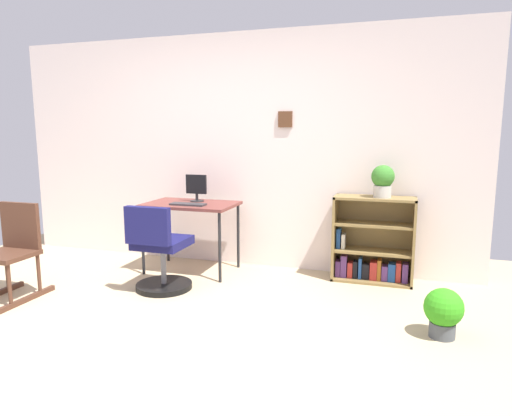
# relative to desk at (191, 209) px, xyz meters

# --- Properties ---
(ground_plane) EXTENTS (6.24, 6.24, 0.00)m
(ground_plane) POSITION_rel_desk_xyz_m (0.30, -1.69, -0.66)
(ground_plane) COLOR tan
(wall_back) EXTENTS (5.20, 0.12, 2.48)m
(wall_back) POSITION_rel_desk_xyz_m (0.30, 0.46, 0.58)
(wall_back) COLOR silver
(wall_back) RESTS_ON ground_plane
(desk) EXTENTS (0.93, 0.60, 0.72)m
(desk) POSITION_rel_desk_xyz_m (0.00, 0.00, 0.00)
(desk) COLOR brown
(desk) RESTS_ON ground_plane
(monitor) EXTENTS (0.23, 0.14, 0.28)m
(monitor) POSITION_rel_desk_xyz_m (0.02, 0.11, 0.21)
(monitor) COLOR #262628
(monitor) RESTS_ON desk
(keyboard) EXTENTS (0.36, 0.13, 0.02)m
(keyboard) POSITION_rel_desk_xyz_m (0.04, -0.14, 0.07)
(keyboard) COLOR #2F2D30
(keyboard) RESTS_ON desk
(office_chair) EXTENTS (0.52, 0.55, 0.81)m
(office_chair) POSITION_rel_desk_xyz_m (-0.01, -0.65, -0.32)
(office_chair) COLOR black
(office_chair) RESTS_ON ground_plane
(rocking_chair) EXTENTS (0.42, 0.64, 0.83)m
(rocking_chair) POSITION_rel_desk_xyz_m (-1.16, -1.18, -0.23)
(rocking_chair) COLOR #4B2D1F
(rocking_chair) RESTS_ON ground_plane
(bookshelf_low) EXTENTS (0.77, 0.30, 0.84)m
(bookshelf_low) POSITION_rel_desk_xyz_m (1.82, 0.26, -0.30)
(bookshelf_low) COLOR olive
(bookshelf_low) RESTS_ON ground_plane
(potted_plant_on_shelf) EXTENTS (0.22, 0.22, 0.31)m
(potted_plant_on_shelf) POSITION_rel_desk_xyz_m (1.90, 0.21, 0.34)
(potted_plant_on_shelf) COLOR #B7B2A8
(potted_plant_on_shelf) RESTS_ON bookshelf_low
(potted_plant_floor) EXTENTS (0.27, 0.27, 0.36)m
(potted_plant_floor) POSITION_rel_desk_xyz_m (2.39, -0.90, -0.47)
(potted_plant_floor) COLOR #474C51
(potted_plant_floor) RESTS_ON ground_plane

